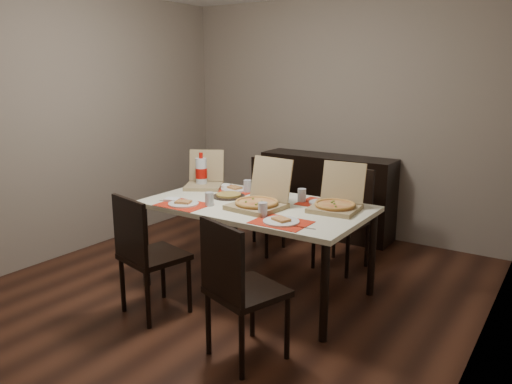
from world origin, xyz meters
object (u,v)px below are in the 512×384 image
Objects in this scene: sideboard at (327,195)px; dip_bowl at (270,198)px; chair_near_right at (238,285)px; chair_far_left at (264,200)px; dining_table at (256,212)px; chair_far_right at (346,213)px; soda_bottle at (201,172)px; chair_near_left at (145,251)px; pizza_box_center at (259,201)px.

dip_bowl is (0.21, -1.54, 0.32)m from sideboard.
dip_bowl is at bearing 112.35° from chair_near_right.
chair_far_left is 0.97m from dip_bowl.
dip_bowl reaches higher than dining_table.
dip_bowl is (-0.36, -0.76, 0.25)m from chair_far_right.
dip_bowl is (-0.46, 1.11, 0.25)m from chair_near_right.
chair_near_right is at bearing -43.38° from soda_bottle.
dining_table is 1.02m from chair_far_right.
chair_near_left and chair_far_right have the same top height.
chair_near_right is (0.49, -0.95, -0.17)m from dining_table.
chair_near_left is 1.19m from soda_bottle.
chair_far_left is 2.06× the size of pizza_box_center.
sideboard is 2.73m from chair_near_right.
chair_near_left is at bearing -115.10° from dip_bowl.
soda_bottle reaches higher than chair_near_left.
soda_bottle reaches higher than dip_bowl.
sideboard is at bearing 126.09° from chair_far_right.
soda_bottle is at bearing -149.78° from chair_far_right.
sideboard is 2.54m from chair_near_left.
pizza_box_center is at bearing -81.59° from sideboard.
chair_far_left reaches higher than dining_table.
pizza_box_center is (0.09, -0.09, 0.13)m from dining_table.
sideboard is at bearing 97.73° from dip_bowl.
dip_bowl is at bearing 102.41° from pizza_box_center.
sideboard is at bearing 98.41° from pizza_box_center.
dining_table is at bearing -17.71° from soda_bottle.
sideboard is 11.45× the size of dip_bowl.
sideboard is at bearing 95.86° from dining_table.
chair_near_right is (0.92, -0.12, 0.00)m from chair_near_left.
chair_far_right is (0.90, 0.01, 0.00)m from chair_far_left.
chair_near_left and chair_far_left have the same top height.
chair_near_left is at bearing -72.29° from soda_bottle.
pizza_box_center reaches higher than chair_far_right.
pizza_box_center is 0.27m from dip_bowl.
soda_bottle is at bearing 136.62° from chair_near_right.
soda_bottle reaches higher than sideboard.
chair_far_right is (-0.10, 1.87, 0.00)m from chair_near_right.
chair_far_right is at bearing 93.07° from chair_near_right.
chair_far_left is 0.90m from chair_far_right.
dining_table is at bearing -84.14° from sideboard.
dining_table is at bearing -101.63° from dip_bowl.
soda_bottle is (-1.16, -0.68, 0.37)m from chair_far_right.
chair_near_right is 1.23m from dip_bowl.
chair_far_left is at bearing 118.27° from chair_near_right.
soda_bottle is (-0.60, -1.45, 0.44)m from sideboard.
chair_far_right is 7.10× the size of dip_bowl.
chair_near_right is 1.88m from chair_far_right.
chair_near_right is at bearing -7.57° from chair_near_left.
dining_table is at bearing 134.85° from pizza_box_center.
dining_table is 0.19m from dip_bowl.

